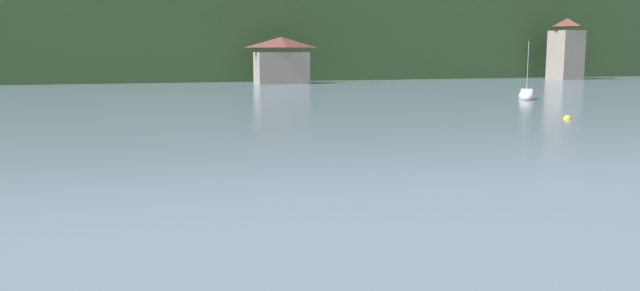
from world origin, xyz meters
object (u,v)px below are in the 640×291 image
(shore_building_westcentral, at_px, (281,61))
(mooring_buoy_far, at_px, (567,119))
(shore_building_central, at_px, (566,50))
(sailboat_far_0, at_px, (526,96))

(shore_building_westcentral, xyz_separation_m, mooring_buoy_far, (6.18, -48.40, -2.92))
(shore_building_central, distance_m, sailboat_far_0, 44.99)
(shore_building_westcentral, relative_size, sailboat_far_0, 1.31)
(shore_building_westcentral, bearing_deg, mooring_buoy_far, -82.73)
(shore_building_westcentral, distance_m, sailboat_far_0, 36.05)
(mooring_buoy_far, bearing_deg, shore_building_central, 52.13)
(shore_building_central, bearing_deg, sailboat_far_0, -132.04)
(mooring_buoy_far, bearing_deg, shore_building_westcentral, 97.27)
(shore_building_central, bearing_deg, mooring_buoy_far, -127.87)
(shore_building_westcentral, distance_m, shore_building_central, 43.94)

